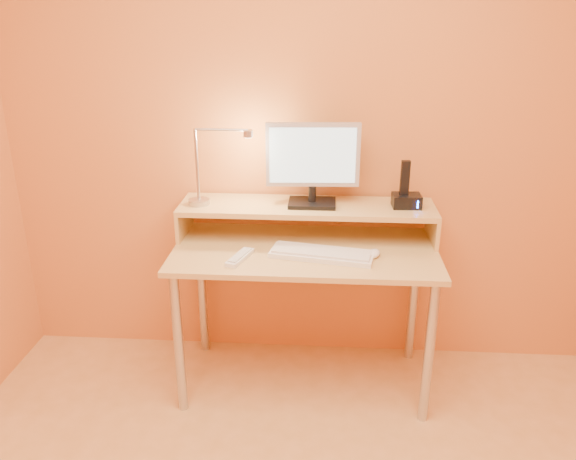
# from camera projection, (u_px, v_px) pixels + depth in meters

# --- Properties ---
(wall_back) EXTENTS (3.00, 0.04, 2.50)m
(wall_back) POSITION_uv_depth(u_px,v_px,m) (309.00, 119.00, 2.71)
(wall_back) COLOR orange
(wall_back) RESTS_ON floor
(desk_leg_fl) EXTENTS (0.04, 0.04, 0.69)m
(desk_leg_fl) POSITION_uv_depth(u_px,v_px,m) (179.00, 344.00, 2.55)
(desk_leg_fl) COLOR #B5B5BB
(desk_leg_fl) RESTS_ON floor
(desk_leg_fr) EXTENTS (0.04, 0.04, 0.69)m
(desk_leg_fr) POSITION_uv_depth(u_px,v_px,m) (429.00, 354.00, 2.48)
(desk_leg_fr) COLOR #B5B5BB
(desk_leg_fr) RESTS_ON floor
(desk_leg_bl) EXTENTS (0.04, 0.04, 0.69)m
(desk_leg_bl) POSITION_uv_depth(u_px,v_px,m) (202.00, 292.00, 3.01)
(desk_leg_bl) COLOR #B5B5BB
(desk_leg_bl) RESTS_ON floor
(desk_leg_br) EXTENTS (0.04, 0.04, 0.69)m
(desk_leg_br) POSITION_uv_depth(u_px,v_px,m) (413.00, 299.00, 2.94)
(desk_leg_br) COLOR #B5B5BB
(desk_leg_br) RESTS_ON floor
(desk_lower) EXTENTS (1.20, 0.60, 0.02)m
(desk_lower) POSITION_uv_depth(u_px,v_px,m) (305.00, 251.00, 2.61)
(desk_lower) COLOR tan
(desk_lower) RESTS_ON floor
(shelf_riser_left) EXTENTS (0.02, 0.30, 0.14)m
(shelf_riser_left) POSITION_uv_depth(u_px,v_px,m) (184.00, 220.00, 2.76)
(shelf_riser_left) COLOR tan
(shelf_riser_left) RESTS_ON desk_lower
(shelf_riser_right) EXTENTS (0.02, 0.30, 0.14)m
(shelf_riser_right) POSITION_uv_depth(u_px,v_px,m) (432.00, 226.00, 2.69)
(shelf_riser_right) COLOR tan
(shelf_riser_right) RESTS_ON desk_lower
(desk_shelf) EXTENTS (1.20, 0.30, 0.02)m
(desk_shelf) POSITION_uv_depth(u_px,v_px,m) (307.00, 207.00, 2.69)
(desk_shelf) COLOR tan
(desk_shelf) RESTS_ON desk_lower
(monitor_foot) EXTENTS (0.22, 0.16, 0.02)m
(monitor_foot) POSITION_uv_depth(u_px,v_px,m) (312.00, 203.00, 2.68)
(monitor_foot) COLOR black
(monitor_foot) RESTS_ON desk_shelf
(monitor_neck) EXTENTS (0.04, 0.04, 0.07)m
(monitor_neck) POSITION_uv_depth(u_px,v_px,m) (312.00, 194.00, 2.67)
(monitor_neck) COLOR black
(monitor_neck) RESTS_ON monitor_foot
(monitor_panel) EXTENTS (0.43, 0.06, 0.29)m
(monitor_panel) POSITION_uv_depth(u_px,v_px,m) (313.00, 155.00, 2.61)
(monitor_panel) COLOR #B2B2BB
(monitor_panel) RESTS_ON monitor_neck
(monitor_back) EXTENTS (0.39, 0.03, 0.25)m
(monitor_back) POSITION_uv_depth(u_px,v_px,m) (313.00, 154.00, 2.63)
(monitor_back) COLOR black
(monitor_back) RESTS_ON monitor_panel
(monitor_screen) EXTENTS (0.39, 0.03, 0.25)m
(monitor_screen) POSITION_uv_depth(u_px,v_px,m) (313.00, 156.00, 2.59)
(monitor_screen) COLOR #B7E8FD
(monitor_screen) RESTS_ON monitor_panel
(lamp_base) EXTENTS (0.10, 0.10, 0.02)m
(lamp_base) POSITION_uv_depth(u_px,v_px,m) (199.00, 202.00, 2.69)
(lamp_base) COLOR #B5B5BB
(lamp_base) RESTS_ON desk_shelf
(lamp_post) EXTENTS (0.01, 0.01, 0.33)m
(lamp_post) POSITION_uv_depth(u_px,v_px,m) (197.00, 165.00, 2.63)
(lamp_post) COLOR #B5B5BB
(lamp_post) RESTS_ON lamp_base
(lamp_arm) EXTENTS (0.24, 0.01, 0.01)m
(lamp_arm) POSITION_uv_depth(u_px,v_px,m) (221.00, 130.00, 2.56)
(lamp_arm) COLOR #B5B5BB
(lamp_arm) RESTS_ON lamp_post
(lamp_head) EXTENTS (0.04, 0.04, 0.03)m
(lamp_head) POSITION_uv_depth(u_px,v_px,m) (248.00, 133.00, 2.56)
(lamp_head) COLOR #B5B5BB
(lamp_head) RESTS_ON lamp_arm
(lamp_bulb) EXTENTS (0.03, 0.03, 0.00)m
(lamp_bulb) POSITION_uv_depth(u_px,v_px,m) (248.00, 137.00, 2.56)
(lamp_bulb) COLOR #FFEAC6
(lamp_bulb) RESTS_ON lamp_head
(phone_dock) EXTENTS (0.13, 0.11, 0.06)m
(phone_dock) POSITION_uv_depth(u_px,v_px,m) (406.00, 201.00, 2.65)
(phone_dock) COLOR black
(phone_dock) RESTS_ON desk_shelf
(phone_handset) EXTENTS (0.04, 0.03, 0.16)m
(phone_handset) POSITION_uv_depth(u_px,v_px,m) (405.00, 178.00, 2.61)
(phone_handset) COLOR black
(phone_handset) RESTS_ON phone_dock
(phone_led) EXTENTS (0.01, 0.00, 0.04)m
(phone_led) POSITION_uv_depth(u_px,v_px,m) (418.00, 204.00, 2.60)
(phone_led) COLOR #2075FF
(phone_led) RESTS_ON phone_dock
(keyboard) EXTENTS (0.47, 0.22, 0.02)m
(keyboard) POSITION_uv_depth(u_px,v_px,m) (322.00, 255.00, 2.52)
(keyboard) COLOR white
(keyboard) RESTS_ON desk_lower
(mouse) EXTENTS (0.09, 0.11, 0.03)m
(mouse) POSITION_uv_depth(u_px,v_px,m) (373.00, 254.00, 2.51)
(mouse) COLOR white
(mouse) RESTS_ON desk_lower
(remote_control) EXTENTS (0.11, 0.20, 0.02)m
(remote_control) POSITION_uv_depth(u_px,v_px,m) (240.00, 257.00, 2.49)
(remote_control) COLOR white
(remote_control) RESTS_ON desk_lower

